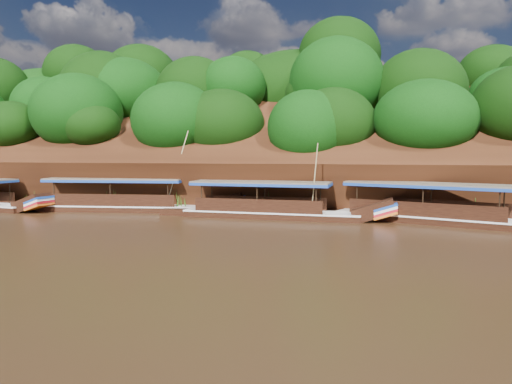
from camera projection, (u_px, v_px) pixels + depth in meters
ground at (243, 235)px, 27.70m from camera, size 160.00×160.00×0.00m
riverbank at (295, 178)px, 49.72m from camera, size 120.00×30.06×19.40m
boat_0 at (453, 216)px, 31.53m from camera, size 15.64×7.74×6.75m
boat_1 at (282, 210)px, 34.49m from camera, size 14.73×3.20×5.64m
boat_2 at (137, 204)px, 38.40m from camera, size 16.31×3.67×6.66m
reeds at (235, 202)px, 37.46m from camera, size 48.15×2.55×2.14m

